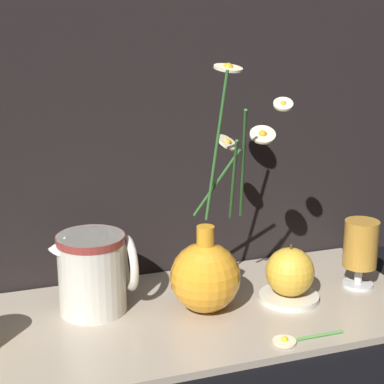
{
  "coord_description": "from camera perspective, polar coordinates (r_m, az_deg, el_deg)",
  "views": [
    {
      "loc": [
        -0.3,
        -0.92,
        0.5
      ],
      "look_at": [
        0.01,
        0.0,
        0.22
      ],
      "focal_mm": 60.0,
      "sensor_mm": 36.0,
      "label": 1
    }
  ],
  "objects": [
    {
      "name": "orange_fruit",
      "position": [
        1.12,
        8.7,
        -7.03
      ],
      "size": [
        0.08,
        0.08,
        0.09
      ],
      "color": "gold",
      "rests_on": "saucer_plate"
    },
    {
      "name": "saucer_plate",
      "position": [
        1.13,
        8.6,
        -9.21
      ],
      "size": [
        0.1,
        0.1,
        0.01
      ],
      "color": "silver",
      "rests_on": "shelf"
    },
    {
      "name": "tea_glass",
      "position": [
        1.19,
        14.72,
        -4.68
      ],
      "size": [
        0.06,
        0.06,
        0.12
      ],
      "color": "silver",
      "rests_on": "shelf"
    },
    {
      "name": "vase_with_flowers",
      "position": [
        1.06,
        1.23,
        -7.06
      ],
      "size": [
        0.19,
        0.16,
        0.4
      ],
      "color": "orange",
      "rests_on": "shelf"
    },
    {
      "name": "shelf",
      "position": [
        1.08,
        -0.5,
        -10.94
      ],
      "size": [
        0.8,
        0.35,
        0.01
      ],
      "color": "tan",
      "rests_on": "ground_plane"
    },
    {
      "name": "loose_daisy",
      "position": [
        1.01,
        8.95,
        -12.85
      ],
      "size": [
        0.12,
        0.04,
        0.01
      ],
      "color": "#4C8E3D",
      "rests_on": "shelf"
    },
    {
      "name": "ground_plane",
      "position": [
        1.09,
        -0.5,
        -11.22
      ],
      "size": [
        6.0,
        6.0,
        0.0
      ],
      "primitive_type": "plane",
      "color": "black"
    },
    {
      "name": "ceramic_pitcher",
      "position": [
        1.07,
        -8.72,
        -6.84
      ],
      "size": [
        0.14,
        0.11,
        0.14
      ],
      "color": "beige",
      "rests_on": "shelf"
    }
  ]
}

